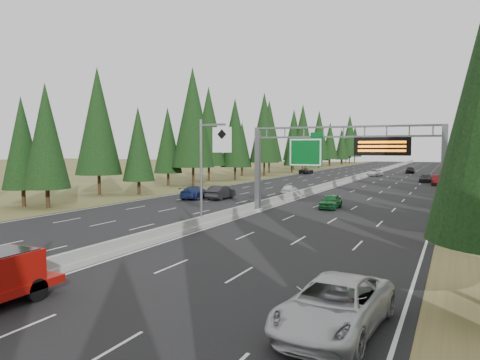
# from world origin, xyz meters

# --- Properties ---
(road) EXTENTS (32.00, 260.00, 0.08)m
(road) POSITION_xyz_m (0.00, 80.00, 0.04)
(road) COLOR black
(road) RESTS_ON ground
(shoulder_right) EXTENTS (3.60, 260.00, 0.06)m
(shoulder_right) POSITION_xyz_m (17.80, 80.00, 0.03)
(shoulder_right) COLOR olive
(shoulder_right) RESTS_ON ground
(shoulder_left) EXTENTS (3.60, 260.00, 0.06)m
(shoulder_left) POSITION_xyz_m (-17.80, 80.00, 0.03)
(shoulder_left) COLOR brown
(shoulder_left) RESTS_ON ground
(median_barrier) EXTENTS (0.70, 260.00, 0.85)m
(median_barrier) POSITION_xyz_m (0.00, 80.00, 0.41)
(median_barrier) COLOR gray
(median_barrier) RESTS_ON road
(sign_gantry) EXTENTS (16.75, 0.98, 7.80)m
(sign_gantry) POSITION_xyz_m (8.92, 34.88, 5.27)
(sign_gantry) COLOR slate
(sign_gantry) RESTS_ON road
(hov_sign_pole) EXTENTS (2.80, 0.50, 8.00)m
(hov_sign_pole) POSITION_xyz_m (0.58, 24.97, 4.72)
(hov_sign_pole) COLOR slate
(hov_sign_pole) RESTS_ON road
(tree_row_left) EXTENTS (11.34, 242.01, 18.73)m
(tree_row_left) POSITION_xyz_m (-22.01, 74.29, 9.18)
(tree_row_left) COLOR black
(tree_row_left) RESTS_ON ground
(silver_minivan) EXTENTS (3.31, 6.25, 1.67)m
(silver_minivan) POSITION_xyz_m (13.60, 9.71, 0.92)
(silver_minivan) COLOR silver
(silver_minivan) RESTS_ON road
(car_ahead_green) EXTENTS (1.73, 4.17, 1.41)m
(car_ahead_green) POSITION_xyz_m (6.01, 40.00, 0.79)
(car_ahead_green) COLOR #135524
(car_ahead_green) RESTS_ON road
(car_ahead_dkred) EXTENTS (1.75, 4.88, 1.60)m
(car_ahead_dkred) POSITION_xyz_m (14.50, 75.70, 0.88)
(car_ahead_dkred) COLOR #540C10
(car_ahead_dkred) RESTS_ON road
(car_ahead_dkgrey) EXTENTS (2.00, 4.79, 1.38)m
(car_ahead_dkgrey) POSITION_xyz_m (12.34, 81.51, 0.77)
(car_ahead_dkgrey) COLOR black
(car_ahead_dkgrey) RESTS_ON road
(car_ahead_white) EXTENTS (2.99, 5.62, 1.50)m
(car_ahead_white) POSITION_xyz_m (1.50, 96.89, 0.83)
(car_ahead_white) COLOR silver
(car_ahead_white) RESTS_ON road
(car_ahead_far) EXTENTS (2.07, 4.77, 1.60)m
(car_ahead_far) POSITION_xyz_m (7.34, 111.04, 0.88)
(car_ahead_far) COLOR black
(car_ahead_far) RESTS_ON road
(car_onc_near) EXTENTS (1.72, 4.82, 1.58)m
(car_onc_near) POSITION_xyz_m (-7.63, 43.01, 0.87)
(car_onc_near) COLOR black
(car_onc_near) RESTS_ON road
(car_onc_blue) EXTENTS (2.47, 5.26, 1.48)m
(car_onc_blue) POSITION_xyz_m (-10.46, 42.07, 0.82)
(car_onc_blue) COLOR navy
(car_onc_blue) RESTS_ON road
(car_onc_white) EXTENTS (1.90, 4.05, 1.34)m
(car_onc_white) POSITION_xyz_m (-1.92, 50.95, 0.75)
(car_onc_white) COLOR silver
(car_onc_white) RESTS_ON road
(car_onc_far) EXTENTS (2.59, 4.89, 1.31)m
(car_onc_far) POSITION_xyz_m (-14.11, 98.69, 0.74)
(car_onc_far) COLOR black
(car_onc_far) RESTS_ON road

